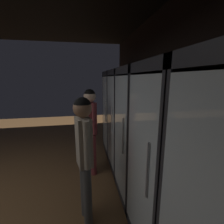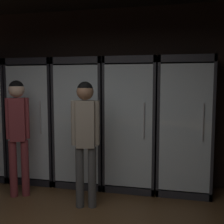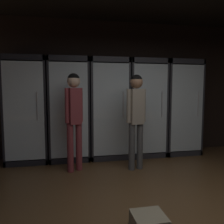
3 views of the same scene
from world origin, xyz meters
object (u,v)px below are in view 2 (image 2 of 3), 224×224
(cooler_center, at_px, (83,123))
(cooler_right, at_px, (132,125))
(cooler_far_right, at_px, (184,127))
(cooler_left, at_px, (38,122))
(shopper_near, at_px, (85,130))
(shopper_far, at_px, (18,125))

(cooler_center, bearing_deg, cooler_right, 0.01)
(cooler_right, relative_size, cooler_far_right, 1.00)
(cooler_left, distance_m, cooler_right, 1.57)
(cooler_center, distance_m, shopper_near, 0.92)
(cooler_left, relative_size, shopper_near, 1.22)
(cooler_far_right, height_order, shopper_far, cooler_far_right)
(cooler_right, xyz_separation_m, shopper_near, (-0.46, -0.85, 0.04))
(cooler_far_right, height_order, shopper_near, cooler_far_right)
(shopper_near, bearing_deg, cooler_far_right, 34.44)
(cooler_far_right, relative_size, shopper_near, 1.22)
(cooler_right, relative_size, shopper_far, 1.21)
(cooler_right, bearing_deg, cooler_left, -179.94)
(cooler_center, height_order, cooler_right, same)
(cooler_left, xyz_separation_m, shopper_near, (1.11, -0.85, 0.04))
(cooler_center, distance_m, shopper_far, 1.02)
(cooler_center, height_order, cooler_far_right, same)
(shopper_far, bearing_deg, shopper_near, -7.22)
(cooler_center, bearing_deg, cooler_far_right, -0.00)
(cooler_right, distance_m, shopper_far, 1.67)
(cooler_right, relative_size, shopper_near, 1.22)
(cooler_left, relative_size, cooler_far_right, 1.00)
(shopper_near, xyz_separation_m, shopper_far, (-1.04, 0.13, 0.00))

